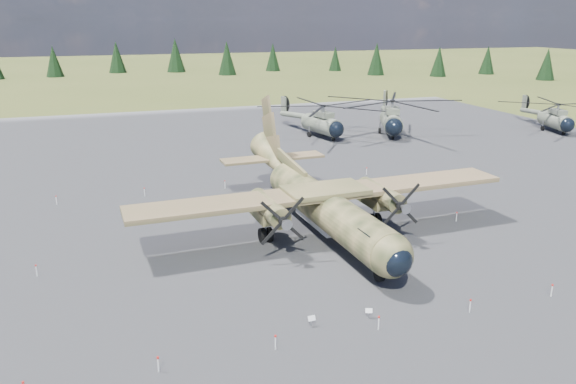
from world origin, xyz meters
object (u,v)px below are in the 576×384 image
object	(u,v)px
transport_plane	(319,198)
helicopter_near	(321,114)
helicopter_mid	(392,110)
helicopter_far	(556,112)

from	to	relation	value
transport_plane	helicopter_near	world-z (taller)	transport_plane
helicopter_near	helicopter_mid	world-z (taller)	helicopter_mid
helicopter_near	helicopter_mid	distance (m)	10.54
helicopter_mid	transport_plane	bearing A→B (deg)	-103.49
helicopter_near	helicopter_far	xyz separation A→B (m)	(35.38, -7.52, -0.30)
helicopter_near	helicopter_far	bearing A→B (deg)	-22.98
helicopter_near	helicopter_mid	xyz separation A→B (m)	(10.38, -1.81, 0.34)
helicopter_mid	helicopter_far	world-z (taller)	helicopter_mid
helicopter_near	helicopter_far	world-z (taller)	helicopter_near
helicopter_near	helicopter_far	size ratio (longest dim) A/B	1.09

